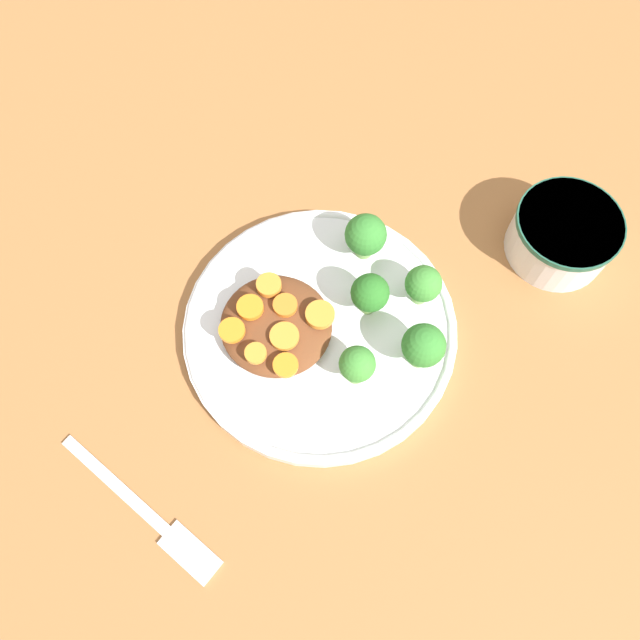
% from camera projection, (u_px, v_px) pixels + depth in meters
% --- Properties ---
extents(ground_plane, '(4.00, 4.00, 0.00)m').
position_uv_depth(ground_plane, '(320.00, 332.00, 0.59)').
color(ground_plane, '#9E6638').
extents(plate, '(0.26, 0.26, 0.02)m').
position_uv_depth(plate, '(320.00, 328.00, 0.59)').
color(plate, white).
rests_on(plate, ground_plane).
extents(dip_bowl, '(0.10, 0.10, 0.05)m').
position_uv_depth(dip_bowl, '(563.00, 234.00, 0.60)').
color(dip_bowl, silver).
rests_on(dip_bowl, ground_plane).
extents(stew_mound, '(0.10, 0.10, 0.02)m').
position_uv_depth(stew_mound, '(276.00, 325.00, 0.57)').
color(stew_mound, brown).
rests_on(stew_mound, plate).
extents(broccoli_floret_0, '(0.04, 0.04, 0.05)m').
position_uv_depth(broccoli_floret_0, '(370.00, 294.00, 0.56)').
color(broccoli_floret_0, '#759E51').
rests_on(broccoli_floret_0, plate).
extents(broccoli_floret_1, '(0.03, 0.03, 0.05)m').
position_uv_depth(broccoli_floret_1, '(357.00, 365.00, 0.54)').
color(broccoli_floret_1, '#759E51').
rests_on(broccoli_floret_1, plate).
extents(broccoli_floret_2, '(0.04, 0.04, 0.05)m').
position_uv_depth(broccoli_floret_2, '(366.00, 236.00, 0.58)').
color(broccoli_floret_2, '#759E51').
rests_on(broccoli_floret_2, plate).
extents(broccoli_floret_3, '(0.04, 0.04, 0.05)m').
position_uv_depth(broccoli_floret_3, '(423.00, 346.00, 0.54)').
color(broccoli_floret_3, '#759E51').
rests_on(broccoli_floret_3, plate).
extents(broccoli_floret_4, '(0.03, 0.03, 0.05)m').
position_uv_depth(broccoli_floret_4, '(423.00, 285.00, 0.57)').
color(broccoli_floret_4, '#7FA85B').
rests_on(broccoli_floret_4, plate).
extents(carrot_slice_0, '(0.02, 0.02, 0.01)m').
position_uv_depth(carrot_slice_0, '(270.00, 284.00, 0.57)').
color(carrot_slice_0, orange).
rests_on(carrot_slice_0, stew_mound).
extents(carrot_slice_1, '(0.02, 0.02, 0.01)m').
position_uv_depth(carrot_slice_1, '(232.00, 330.00, 0.55)').
color(carrot_slice_1, orange).
rests_on(carrot_slice_1, stew_mound).
extents(carrot_slice_2, '(0.03, 0.03, 0.00)m').
position_uv_depth(carrot_slice_2, '(284.00, 336.00, 0.55)').
color(carrot_slice_2, orange).
rests_on(carrot_slice_2, stew_mound).
extents(carrot_slice_3, '(0.03, 0.03, 0.01)m').
position_uv_depth(carrot_slice_3, '(322.00, 321.00, 0.55)').
color(carrot_slice_3, orange).
rests_on(carrot_slice_3, stew_mound).
extents(carrot_slice_4, '(0.02, 0.02, 0.01)m').
position_uv_depth(carrot_slice_4, '(250.00, 307.00, 0.56)').
color(carrot_slice_4, orange).
rests_on(carrot_slice_4, stew_mound).
extents(carrot_slice_5, '(0.02, 0.02, 0.01)m').
position_uv_depth(carrot_slice_5, '(285.00, 305.00, 0.56)').
color(carrot_slice_5, orange).
rests_on(carrot_slice_5, stew_mound).
extents(carrot_slice_6, '(0.02, 0.02, 0.00)m').
position_uv_depth(carrot_slice_6, '(287.00, 366.00, 0.54)').
color(carrot_slice_6, orange).
rests_on(carrot_slice_6, stew_mound).
extents(carrot_slice_7, '(0.02, 0.02, 0.01)m').
position_uv_depth(carrot_slice_7, '(256.00, 353.00, 0.54)').
color(carrot_slice_7, orange).
rests_on(carrot_slice_7, stew_mound).
extents(fork, '(0.18, 0.04, 0.01)m').
position_uv_depth(fork, '(152.00, 518.00, 0.52)').
color(fork, silver).
rests_on(fork, ground_plane).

